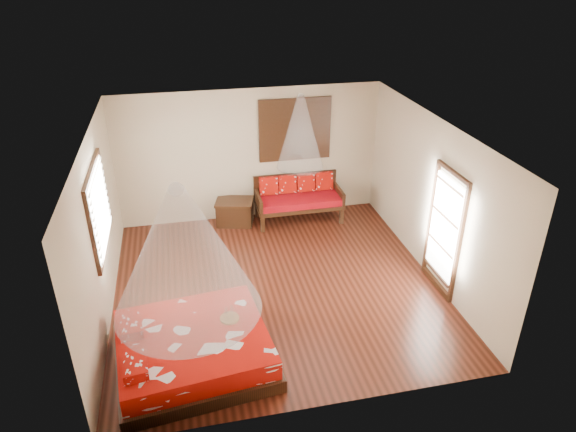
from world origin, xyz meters
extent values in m
cube|color=#33140B|center=(0.00, 0.00, -0.01)|extent=(5.50, 5.50, 0.02)
cube|color=silver|center=(0.00, 0.00, 2.81)|extent=(5.50, 5.50, 0.02)
cube|color=#C2AB8E|center=(-2.76, 0.00, 1.40)|extent=(0.02, 5.50, 2.80)
cube|color=#C2AB8E|center=(2.76, 0.00, 1.40)|extent=(0.02, 5.50, 2.80)
cube|color=#C2AB8E|center=(0.00, 2.76, 1.40)|extent=(5.50, 0.02, 2.80)
cube|color=#C2AB8E|center=(0.00, -2.76, 1.40)|extent=(5.50, 0.02, 2.80)
cube|color=black|center=(-1.50, -1.60, 0.10)|extent=(2.32, 2.14, 0.20)
cube|color=#A50C05|center=(-1.50, -1.60, 0.35)|extent=(2.21, 2.03, 0.30)
cube|color=#A50C05|center=(-2.24, -2.09, 0.57)|extent=(0.36, 0.58, 0.14)
cube|color=#A50C05|center=(-2.33, -1.29, 0.57)|extent=(0.36, 0.58, 0.14)
cube|color=black|center=(0.10, 1.95, 0.21)|extent=(0.08, 0.08, 0.42)
cube|color=black|center=(1.81, 1.95, 0.21)|extent=(0.08, 0.08, 0.42)
cube|color=black|center=(0.10, 2.65, 0.21)|extent=(0.08, 0.08, 0.42)
cube|color=black|center=(1.81, 2.65, 0.21)|extent=(0.08, 0.08, 0.42)
cube|color=black|center=(0.95, 2.30, 0.38)|extent=(1.83, 0.81, 0.08)
cube|color=#990516|center=(0.95, 2.30, 0.49)|extent=(1.77, 0.75, 0.14)
cube|color=black|center=(0.95, 2.67, 0.67)|extent=(1.83, 0.06, 0.55)
cube|color=black|center=(0.08, 2.30, 0.54)|extent=(0.06, 0.81, 0.30)
cube|color=black|center=(1.83, 2.30, 0.54)|extent=(0.06, 0.81, 0.30)
cube|color=#A50C05|center=(0.34, 2.55, 0.75)|extent=(0.39, 0.20, 0.40)
cube|color=#A50C05|center=(0.75, 2.55, 0.75)|extent=(0.39, 0.20, 0.40)
cube|color=#A50C05|center=(1.16, 2.55, 0.75)|extent=(0.39, 0.20, 0.40)
cube|color=#A50C05|center=(1.56, 2.55, 0.75)|extent=(0.39, 0.20, 0.40)
cube|color=black|center=(-0.41, 2.45, 0.24)|extent=(0.84, 0.69, 0.48)
cube|color=black|center=(-0.41, 2.45, 0.51)|extent=(0.89, 0.74, 0.05)
cube|color=black|center=(0.95, 2.72, 1.90)|extent=(1.52, 0.06, 1.32)
cube|color=black|center=(0.95, 2.71, 1.90)|extent=(1.35, 0.04, 1.10)
cube|color=black|center=(-2.72, 0.20, 1.70)|extent=(0.08, 1.74, 1.34)
cube|color=silver|center=(-2.68, 0.20, 1.70)|extent=(0.04, 1.54, 1.10)
cube|color=black|center=(2.72, -0.60, 1.05)|extent=(0.08, 1.02, 2.16)
cube|color=white|center=(2.70, -0.60, 1.15)|extent=(0.03, 0.82, 1.70)
cylinder|color=brown|center=(-0.96, -1.37, 0.52)|extent=(0.28, 0.28, 0.03)
cone|color=white|center=(-1.50, -1.60, 1.85)|extent=(1.95, 1.95, 1.80)
cone|color=white|center=(0.95, 2.25, 2.00)|extent=(0.95, 0.95, 1.50)
camera|label=1|loc=(-1.39, -7.27, 5.21)|focal=32.00mm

